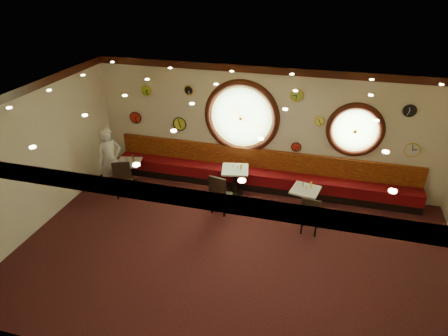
{
  "coord_description": "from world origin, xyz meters",
  "views": [
    {
      "loc": [
        1.53,
        -6.44,
        5.44
      ],
      "look_at": [
        -0.47,
        0.8,
        1.5
      ],
      "focal_mm": 32.0,
      "sensor_mm": 36.0,
      "label": 1
    }
  ],
  "objects_px": {
    "chair_a": "(123,177)",
    "condiment_a_salt": "(126,158)",
    "chair_c": "(310,213)",
    "condiment_b_bottle": "(241,167)",
    "condiment_b_salt": "(233,165)",
    "condiment_a_bottle": "(133,158)",
    "table_b": "(235,178)",
    "condiment_a_pepper": "(127,161)",
    "condiment_c_salt": "(303,185)",
    "condiment_c_pepper": "(306,188)",
    "table_c": "(305,198)",
    "condiment_c_bottle": "(311,185)",
    "waiter": "(110,160)",
    "chair_b": "(219,192)",
    "table_a": "(129,170)",
    "condiment_b_pepper": "(238,167)"
  },
  "relations": [
    {
      "from": "condiment_c_pepper",
      "to": "condiment_c_bottle",
      "type": "height_order",
      "value": "condiment_c_bottle"
    },
    {
      "from": "table_c",
      "to": "chair_b",
      "type": "xyz_separation_m",
      "value": [
        -1.94,
        -0.51,
        0.16
      ]
    },
    {
      "from": "chair_a",
      "to": "condiment_a_pepper",
      "type": "relative_size",
      "value": 7.53
    },
    {
      "from": "condiment_b_salt",
      "to": "condiment_a_bottle",
      "type": "height_order",
      "value": "condiment_b_salt"
    },
    {
      "from": "table_b",
      "to": "condiment_a_pepper",
      "type": "bearing_deg",
      "value": -174.93
    },
    {
      "from": "condiment_b_salt",
      "to": "condiment_a_salt",
      "type": "bearing_deg",
      "value": -174.88
    },
    {
      "from": "condiment_a_pepper",
      "to": "chair_a",
      "type": "bearing_deg",
      "value": -72.51
    },
    {
      "from": "condiment_b_bottle",
      "to": "condiment_b_pepper",
      "type": "bearing_deg",
      "value": -171.48
    },
    {
      "from": "chair_a",
      "to": "chair_c",
      "type": "distance_m",
      "value": 4.69
    },
    {
      "from": "condiment_c_pepper",
      "to": "condiment_a_bottle",
      "type": "relative_size",
      "value": 0.58
    },
    {
      "from": "condiment_a_pepper",
      "to": "condiment_c_bottle",
      "type": "relative_size",
      "value": 0.54
    },
    {
      "from": "chair_a",
      "to": "condiment_c_pepper",
      "type": "xyz_separation_m",
      "value": [
        4.51,
        0.43,
        0.14
      ]
    },
    {
      "from": "condiment_c_salt",
      "to": "condiment_a_pepper",
      "type": "height_order",
      "value": "condiment_c_salt"
    },
    {
      "from": "condiment_c_salt",
      "to": "condiment_a_bottle",
      "type": "distance_m",
      "value": 4.51
    },
    {
      "from": "table_a",
      "to": "condiment_a_salt",
      "type": "bearing_deg",
      "value": 146.71
    },
    {
      "from": "condiment_c_bottle",
      "to": "waiter",
      "type": "bearing_deg",
      "value": -177.26
    },
    {
      "from": "condiment_a_bottle",
      "to": "condiment_a_salt",
      "type": "bearing_deg",
      "value": -171.08
    },
    {
      "from": "table_c",
      "to": "condiment_b_bottle",
      "type": "relative_size",
      "value": 5.01
    },
    {
      "from": "condiment_a_bottle",
      "to": "table_c",
      "type": "bearing_deg",
      "value": -3.99
    },
    {
      "from": "chair_a",
      "to": "condiment_a_salt",
      "type": "height_order",
      "value": "chair_a"
    },
    {
      "from": "chair_b",
      "to": "waiter",
      "type": "bearing_deg",
      "value": -173.95
    },
    {
      "from": "table_a",
      "to": "table_c",
      "type": "height_order",
      "value": "table_c"
    },
    {
      "from": "table_c",
      "to": "condiment_a_salt",
      "type": "distance_m",
      "value": 4.78
    },
    {
      "from": "condiment_b_salt",
      "to": "condiment_c_salt",
      "type": "relative_size",
      "value": 0.9
    },
    {
      "from": "chair_a",
      "to": "condiment_b_salt",
      "type": "relative_size",
      "value": 6.47
    },
    {
      "from": "condiment_a_pepper",
      "to": "condiment_a_salt",
      "type": "bearing_deg",
      "value": 128.62
    },
    {
      "from": "table_b",
      "to": "condiment_a_pepper",
      "type": "distance_m",
      "value": 2.91
    },
    {
      "from": "chair_c",
      "to": "condiment_a_pepper",
      "type": "height_order",
      "value": "chair_c"
    },
    {
      "from": "condiment_c_salt",
      "to": "chair_c",
      "type": "bearing_deg",
      "value": -72.55
    },
    {
      "from": "table_c",
      "to": "chair_a",
      "type": "xyz_separation_m",
      "value": [
        -4.49,
        -0.45,
        0.16
      ]
    },
    {
      "from": "table_b",
      "to": "condiment_c_bottle",
      "type": "xyz_separation_m",
      "value": [
        1.92,
        -0.37,
        0.3
      ]
    },
    {
      "from": "table_b",
      "to": "condiment_b_salt",
      "type": "relative_size",
      "value": 7.87
    },
    {
      "from": "chair_c",
      "to": "condiment_c_salt",
      "type": "distance_m",
      "value": 0.89
    },
    {
      "from": "table_c",
      "to": "condiment_b_salt",
      "type": "height_order",
      "value": "condiment_b_salt"
    },
    {
      "from": "table_c",
      "to": "condiment_c_bottle",
      "type": "distance_m",
      "value": 0.36
    },
    {
      "from": "condiment_c_bottle",
      "to": "waiter",
      "type": "xyz_separation_m",
      "value": [
        -5.09,
        -0.24,
        0.1
      ]
    },
    {
      "from": "chair_a",
      "to": "condiment_c_pepper",
      "type": "relative_size",
      "value": 6.8
    },
    {
      "from": "condiment_b_salt",
      "to": "condiment_c_pepper",
      "type": "relative_size",
      "value": 1.05
    },
    {
      "from": "condiment_c_pepper",
      "to": "condiment_c_bottle",
      "type": "relative_size",
      "value": 0.59
    },
    {
      "from": "chair_c",
      "to": "waiter",
      "type": "relative_size",
      "value": 0.34
    },
    {
      "from": "condiment_a_pepper",
      "to": "condiment_c_pepper",
      "type": "relative_size",
      "value": 0.9
    },
    {
      "from": "chair_b",
      "to": "condiment_b_salt",
      "type": "distance_m",
      "value": 1.08
    },
    {
      "from": "chair_c",
      "to": "condiment_b_bottle",
      "type": "bearing_deg",
      "value": 149.06
    },
    {
      "from": "condiment_b_bottle",
      "to": "waiter",
      "type": "xyz_separation_m",
      "value": [
        -3.32,
        -0.63,
        0.06
      ]
    },
    {
      "from": "table_c",
      "to": "chair_a",
      "type": "bearing_deg",
      "value": -174.33
    },
    {
      "from": "chair_c",
      "to": "condiment_a_bottle",
      "type": "bearing_deg",
      "value": 170.17
    },
    {
      "from": "condiment_a_pepper",
      "to": "condiment_b_bottle",
      "type": "bearing_deg",
      "value": 5.19
    },
    {
      "from": "table_c",
      "to": "condiment_c_bottle",
      "type": "bearing_deg",
      "value": 40.07
    },
    {
      "from": "condiment_a_salt",
      "to": "condiment_a_bottle",
      "type": "height_order",
      "value": "condiment_a_bottle"
    },
    {
      "from": "chair_a",
      "to": "condiment_c_pepper",
      "type": "height_order",
      "value": "chair_a"
    }
  ]
}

